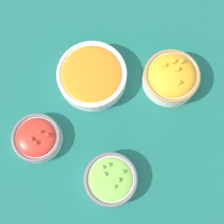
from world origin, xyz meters
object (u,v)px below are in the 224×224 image
Objects in this scene: bowl_squash at (171,77)px; bowl_carrots at (92,75)px; bowl_cherry_tomatoes at (37,138)px; bowl_lettuce at (111,179)px.

bowl_carrots is (-0.13, 0.21, -0.00)m from bowl_squash.
bowl_squash is at bearing -31.31° from bowl_cherry_tomatoes.
bowl_squash is 1.17× the size of bowl_cherry_tomatoes.
bowl_cherry_tomatoes is at bearing 174.06° from bowl_carrots.
bowl_squash is at bearing -57.63° from bowl_carrots.
bowl_lettuce is (0.02, -0.25, 0.00)m from bowl_cherry_tomatoes.
bowl_carrots is (0.25, -0.03, 0.01)m from bowl_cherry_tomatoes.
bowl_lettuce is at bearing -177.11° from bowl_squash.
bowl_lettuce is at bearing -135.40° from bowl_carrots.
bowl_squash is at bearing 2.89° from bowl_lettuce.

